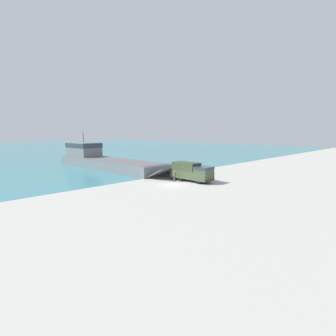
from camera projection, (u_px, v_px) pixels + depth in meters
ground_plane at (174, 185)px, 39.25m from camera, size 240.00×240.00×0.00m
water_surface at (4, 151)px, 107.42m from camera, size 240.00×180.00×0.01m
landing_craft at (101, 159)px, 58.62m from camera, size 8.13×34.46×7.67m
military_truck at (192, 172)px, 41.90m from camera, size 2.75×7.04×2.95m
soldier_on_ramp at (174, 176)px, 41.38m from camera, size 0.31×0.47×1.72m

